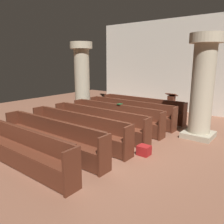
{
  "coord_description": "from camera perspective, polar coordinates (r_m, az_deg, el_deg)",
  "views": [
    {
      "loc": [
        3.91,
        -4.94,
        2.52
      ],
      "look_at": [
        -0.82,
        1.17,
        0.75
      ],
      "focal_mm": 36.35,
      "sensor_mm": 36.0,
      "label": 1
    }
  ],
  "objects": [
    {
      "name": "ground_plane",
      "position": [
        6.79,
        -0.55,
        -8.89
      ],
      "size": [
        19.2,
        19.2,
        0.0
      ],
      "primitive_type": "plane",
      "color": "brown"
    },
    {
      "name": "back_wall",
      "position": [
        11.7,
        18.59,
        10.92
      ],
      "size": [
        10.0,
        0.16,
        4.5
      ],
      "primitive_type": "cube",
      "color": "beige",
      "rests_on": "ground"
    },
    {
      "name": "pew_row_0",
      "position": [
        10.04,
        7.52,
        1.15
      ],
      "size": [
        3.9,
        0.46,
        0.91
      ],
      "color": "#562819",
      "rests_on": "ground"
    },
    {
      "name": "pew_row_1",
      "position": [
        9.23,
        4.46,
        0.19
      ],
      "size": [
        3.9,
        0.46,
        0.91
      ],
      "color": "#562819",
      "rests_on": "ground"
    },
    {
      "name": "pew_row_2",
      "position": [
        8.46,
        0.82,
        -0.95
      ],
      "size": [
        3.9,
        0.47,
        0.91
      ],
      "color": "#562819",
      "rests_on": "ground"
    },
    {
      "name": "pew_row_3",
      "position": [
        7.73,
        -3.53,
        -2.32
      ],
      "size": [
        3.9,
        0.46,
        0.91
      ],
      "color": "#562819",
      "rests_on": "ground"
    },
    {
      "name": "pew_row_4",
      "position": [
        7.06,
        -8.75,
        -3.93
      ],
      "size": [
        3.9,
        0.46,
        0.91
      ],
      "color": "#562819",
      "rests_on": "ground"
    },
    {
      "name": "pew_row_5",
      "position": [
        6.46,
        -15.03,
        -5.82
      ],
      "size": [
        3.9,
        0.47,
        0.91
      ],
      "color": "#562819",
      "rests_on": "ground"
    },
    {
      "name": "pew_row_6",
      "position": [
        5.97,
        -22.52,
        -7.96
      ],
      "size": [
        3.9,
        0.46,
        0.91
      ],
      "color": "#562819",
      "rests_on": "ground"
    },
    {
      "name": "pillar_aisle_side",
      "position": [
        7.83,
        21.82,
        6.24
      ],
      "size": [
        1.02,
        1.02,
        3.33
      ],
      "color": "#9F967E",
      "rests_on": "ground"
    },
    {
      "name": "pillar_far_side",
      "position": [
        10.83,
        -7.55,
        8.64
      ],
      "size": [
        1.02,
        1.02,
        3.33
      ],
      "color": "#9F967E",
      "rests_on": "ground"
    },
    {
      "name": "lectern",
      "position": [
        10.66,
        14.6,
        1.3
      ],
      "size": [
        0.48,
        0.45,
        1.08
      ],
      "color": "#411E13",
      "rests_on": "ground"
    },
    {
      "name": "hymn_book",
      "position": [
        8.48,
        1.95,
        2.02
      ],
      "size": [
        0.15,
        0.19,
        0.02
      ],
      "primitive_type": "cube",
      "color": "#194723",
      "rests_on": "pew_row_2"
    },
    {
      "name": "kneeler_box_red",
      "position": [
        6.3,
        8.03,
        -9.52
      ],
      "size": [
        0.33,
        0.29,
        0.26
      ],
      "primitive_type": "cube",
      "color": "maroon",
      "rests_on": "ground"
    }
  ]
}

